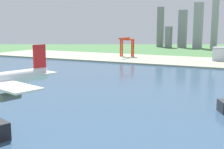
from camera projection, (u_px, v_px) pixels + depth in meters
ground_plane at (167, 82)px, 303.01m from camera, size 2400.00×2400.00×0.00m
water_bay at (148, 93)px, 249.95m from camera, size 840.00×360.00×0.15m
industrial_pier at (198, 62)px, 470.80m from camera, size 840.00×140.00×2.50m
port_crane_red at (127, 43)px, 538.13m from camera, size 25.47×47.53×36.35m
distant_skyline at (211, 26)px, 783.22m from camera, size 255.22×51.99×159.63m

